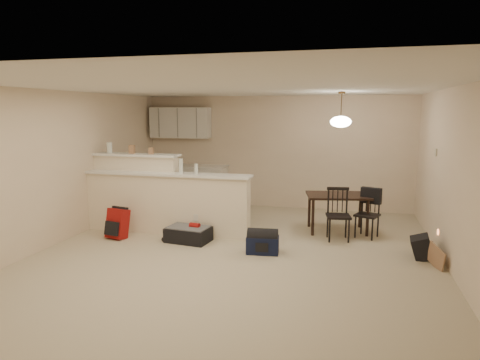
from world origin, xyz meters
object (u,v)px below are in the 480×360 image
(pendant_lamp, at_px, (341,121))
(black_daypack, at_px, (422,247))
(red_backpack, at_px, (118,224))
(dining_chair_far, at_px, (367,214))
(navy_duffel, at_px, (263,245))
(dining_table, at_px, (338,199))
(suitcase, at_px, (188,234))
(dining_chair_near, at_px, (338,215))

(pendant_lamp, bearing_deg, black_daypack, -42.23)
(black_daypack, bearing_deg, red_backpack, 98.08)
(pendant_lamp, distance_m, red_backpack, 4.26)
(dining_chair_far, height_order, red_backpack, dining_chair_far)
(pendant_lamp, bearing_deg, navy_duffel, -124.79)
(pendant_lamp, distance_m, navy_duffel, 2.64)
(dining_table, height_order, suitcase, dining_table)
(pendant_lamp, bearing_deg, suitcase, -152.25)
(dining_table, xyz_separation_m, dining_chair_near, (0.03, -0.55, -0.16))
(pendant_lamp, xyz_separation_m, suitcase, (-2.39, -1.26, -1.87))
(dining_chair_far, bearing_deg, red_backpack, -142.99)
(pendant_lamp, relative_size, dining_chair_near, 0.70)
(pendant_lamp, distance_m, black_daypack, 2.51)
(pendant_lamp, xyz_separation_m, dining_chair_far, (0.51, -0.26, -1.57))
(dining_table, relative_size, red_backpack, 2.39)
(black_daypack, bearing_deg, dining_chair_far, 45.98)
(dining_table, bearing_deg, dining_chair_far, -38.17)
(dining_chair_near, xyz_separation_m, black_daypack, (1.24, -0.60, -0.28))
(dining_chair_far, xyz_separation_m, suitcase, (-2.90, -1.00, -0.30))
(suitcase, relative_size, navy_duffel, 1.45)
(pendant_lamp, height_order, suitcase, pendant_lamp)
(dining_chair_near, distance_m, suitcase, 2.55)
(dining_chair_far, distance_m, black_daypack, 1.21)
(dining_chair_near, height_order, dining_chair_far, dining_chair_near)
(dining_table, height_order, dining_chair_far, dining_chair_far)
(dining_table, distance_m, dining_chair_far, 0.60)
(pendant_lamp, distance_m, suitcase, 3.29)
(red_backpack, height_order, navy_duffel, red_backpack)
(dining_table, bearing_deg, pendant_lamp, -115.43)
(dining_chair_near, height_order, suitcase, dining_chair_near)
(dining_chair_far, height_order, black_daypack, dining_chair_far)
(dining_chair_far, xyz_separation_m, red_backpack, (-4.16, -1.11, -0.16))
(navy_duffel, bearing_deg, suitcase, 161.66)
(dining_chair_far, height_order, suitcase, dining_chair_far)
(black_daypack, bearing_deg, suitcase, 97.25)
(suitcase, relative_size, red_backpack, 1.40)
(dining_chair_near, relative_size, red_backpack, 1.74)
(dining_table, distance_m, black_daypack, 1.77)
(red_backpack, relative_size, navy_duffel, 1.04)
(suitcase, distance_m, navy_duffel, 1.35)
(dining_chair_far, bearing_deg, dining_chair_near, -126.41)
(dining_table, distance_m, suitcase, 2.74)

